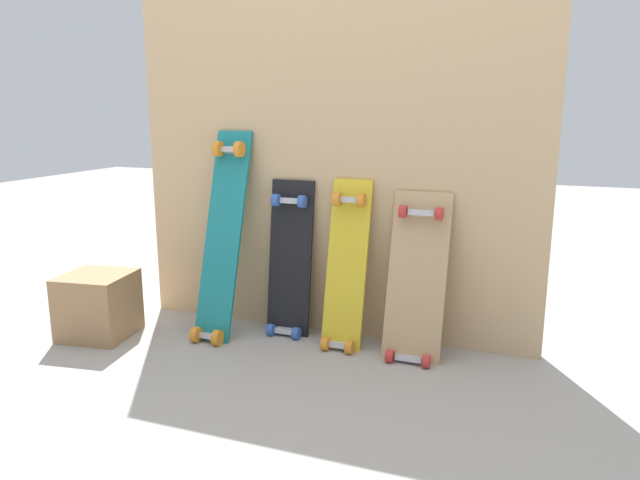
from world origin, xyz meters
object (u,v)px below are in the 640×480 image
skateboard_yellow (346,272)px  wooden_crate (98,305)px  skateboard_natural (416,285)px  skateboard_black (290,266)px  skateboard_teal (222,242)px

skateboard_yellow → wooden_crate: 1.10m
skateboard_yellow → skateboard_natural: bearing=-2.4°
skateboard_black → wooden_crate: (-0.77, -0.34, -0.17)m
wooden_crate → skateboard_black: bearing=23.4°
skateboard_teal → skateboard_black: 0.31m
skateboard_black → skateboard_yellow: (0.27, -0.04, 0.01)m
skateboard_black → wooden_crate: size_ratio=2.67×
skateboard_black → skateboard_yellow: size_ratio=0.98×
skateboard_yellow → skateboard_teal: bearing=-173.8°
skateboard_natural → skateboard_black: bearing=174.8°
skateboard_teal → skateboard_yellow: skateboard_teal is taller
skateboard_teal → skateboard_natural: skateboard_teal is taller
skateboard_black → wooden_crate: skateboard_black is taller
skateboard_yellow → skateboard_natural: 0.30m
skateboard_yellow → skateboard_black: bearing=171.7°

